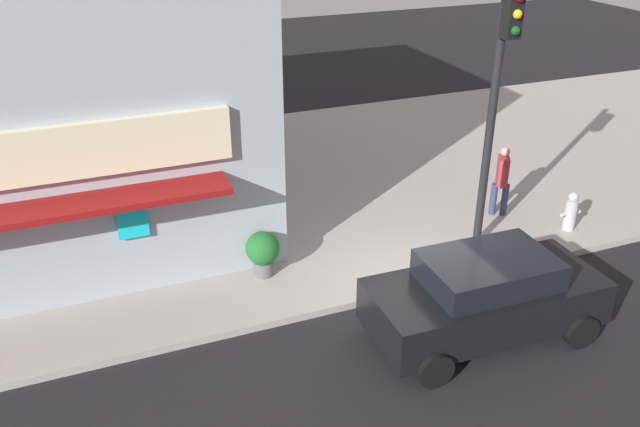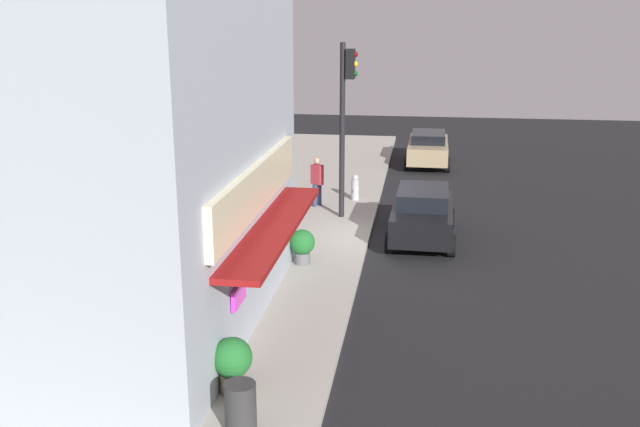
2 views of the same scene
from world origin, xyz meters
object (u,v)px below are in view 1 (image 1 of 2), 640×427
Objects in this scene: traffic_light at (498,85)px; potted_plant_by_window at (263,251)px; pedestrian at (502,178)px; parked_car_black at (485,296)px; fire_hydrant at (571,211)px.

potted_plant_by_window is (-4.84, 0.61, -3.11)m from traffic_light.
pedestrian is 4.80m from parked_car_black.
traffic_light reaches higher than pedestrian.
fire_hydrant is 4.78m from parked_car_black.
traffic_light is 3.20m from pedestrian.
fire_hydrant is 0.97× the size of potted_plant_by_window.
parked_car_black is (-4.07, -2.48, 0.24)m from fire_hydrant.
fire_hydrant is at bearing -3.14° from traffic_light.
pedestrian reaches higher than fire_hydrant.
fire_hydrant is 0.22× the size of parked_car_black.
pedestrian is at bearing 130.69° from fire_hydrant.
parked_car_black is at bearing -128.65° from pedestrian.
parked_car_black reaches higher than potted_plant_by_window.
traffic_light is 4.30m from parked_car_black.
pedestrian is 0.41× the size of parked_car_black.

